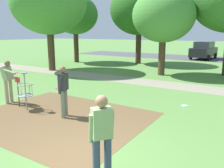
% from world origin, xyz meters
% --- Properties ---
extents(ground_plane, '(160.00, 160.00, 0.00)m').
position_xyz_m(ground_plane, '(0.00, 0.00, 0.00)').
color(ground_plane, '#5B8942').
extents(dirt_tee_pad, '(5.67, 4.60, 0.01)m').
position_xyz_m(dirt_tee_pad, '(-2.32, 1.85, 0.00)').
color(dirt_tee_pad, brown).
rests_on(dirt_tee_pad, ground).
extents(disc_golf_basket, '(0.98, 0.58, 1.39)m').
position_xyz_m(disc_golf_basket, '(-3.94, 1.82, 0.75)').
color(disc_golf_basket, '#9E9EA3').
rests_on(disc_golf_basket, ground).
extents(player_throwing, '(0.45, 0.47, 1.71)m').
position_xyz_m(player_throwing, '(0.91, -0.29, 0.97)').
color(player_throwing, '#384260').
rests_on(player_throwing, ground).
extents(player_waiting_left, '(0.44, 0.50, 1.71)m').
position_xyz_m(player_waiting_left, '(-2.21, 2.01, 0.97)').
color(player_waiting_left, slate).
rests_on(player_waiting_left, ground).
extents(player_waiting_right, '(1.15, 0.42, 1.71)m').
position_xyz_m(player_waiting_right, '(-5.16, 2.02, 0.99)').
color(player_waiting_right, tan).
rests_on(player_waiting_right, ground).
extents(frisbee_near_basket, '(0.23, 0.23, 0.02)m').
position_xyz_m(frisbee_near_basket, '(0.88, 5.37, 0.01)').
color(frisbee_near_basket, white).
rests_on(frisbee_near_basket, ground).
extents(tree_near_left, '(3.97, 3.97, 5.51)m').
position_xyz_m(tree_near_left, '(-2.37, 11.42, 3.80)').
color(tree_near_left, '#4C3823').
rests_on(tree_near_left, ground).
extents(tree_near_right, '(5.40, 5.40, 7.19)m').
position_xyz_m(tree_near_right, '(-10.05, 9.03, 4.88)').
color(tree_near_right, '#4C3823').
rests_on(tree_near_right, ground).
extents(tree_mid_right, '(4.16, 4.16, 6.13)m').
position_xyz_m(tree_mid_right, '(-11.73, 13.81, 4.34)').
color(tree_mid_right, '#422D1E').
rests_on(tree_mid_right, ground).
extents(tree_far_center, '(5.14, 5.14, 6.90)m').
position_xyz_m(tree_far_center, '(-6.34, 16.07, 4.70)').
color(tree_far_center, '#422D1E').
rests_on(tree_far_center, ground).
extents(parked_car_leftmost, '(2.23, 4.33, 1.84)m').
position_xyz_m(parked_car_leftmost, '(-2.09, 23.09, 0.92)').
color(parked_car_leftmost, black).
rests_on(parked_car_leftmost, ground).
extents(gravel_path, '(40.00, 1.81, 0.00)m').
position_xyz_m(gravel_path, '(0.00, 8.68, 0.00)').
color(gravel_path, gray).
rests_on(gravel_path, ground).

